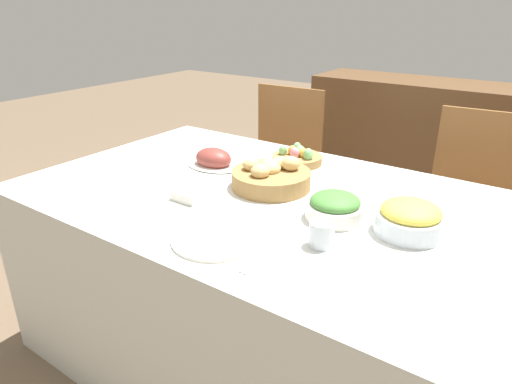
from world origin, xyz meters
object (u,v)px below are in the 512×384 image
object	(u,v)px
knife	(259,255)
bread_basket	(271,177)
ham_platter	(214,160)
pineapple_bowl	(410,218)
dinner_plate	(216,239)
butter_dish	(187,196)
fork	(177,226)
egg_basket	(297,157)
spoon	(269,259)
chair_far_left	(278,163)
green_salad_bowl	(335,207)
sideboard	(417,152)
chair_far_right	(472,206)
drinking_cup	(321,234)

from	to	relation	value
knife	bread_basket	bearing A→B (deg)	115.17
bread_basket	ham_platter	world-z (taller)	bread_basket
pineapple_bowl	knife	size ratio (longest dim) A/B	1.06
ham_platter	dinner_plate	bearing A→B (deg)	-49.61
butter_dish	fork	bearing A→B (deg)	-56.40
egg_basket	knife	xyz separation A→B (m)	(0.30, -0.71, -0.02)
dinner_plate	spoon	distance (m)	0.18
chair_far_left	ham_platter	distance (m)	0.81
green_salad_bowl	dinner_plate	distance (m)	0.39
sideboard	ham_platter	xyz separation A→B (m)	(-0.40, -1.54, 0.30)
sideboard	fork	bearing A→B (deg)	-94.14
bread_basket	dinner_plate	distance (m)	0.44
chair_far_right	knife	xyz separation A→B (m)	(-0.33, -1.23, 0.23)
green_salad_bowl	pineapple_bowl	size ratio (longest dim) A/B	0.90
knife	drinking_cup	distance (m)	0.18
bread_basket	drinking_cup	world-z (taller)	bread_basket
green_salad_bowl	sideboard	bearing A→B (deg)	97.40
chair_far_left	butter_dish	bearing A→B (deg)	-75.90
bread_basket	fork	xyz separation A→B (m)	(-0.06, -0.43, -0.04)
fork	ham_platter	bearing A→B (deg)	113.73
green_salad_bowl	butter_dish	world-z (taller)	green_salad_bowl
chair_far_right	knife	size ratio (longest dim) A/B	4.73
egg_basket	knife	world-z (taller)	egg_basket
green_salad_bowl	butter_dish	bearing A→B (deg)	-161.37
ham_platter	dinner_plate	world-z (taller)	ham_platter
bread_basket	ham_platter	distance (m)	0.33
pineapple_bowl	chair_far_left	bearing A→B (deg)	139.06
chair_far_right	ham_platter	distance (m)	1.19
chair_far_right	ham_platter	xyz separation A→B (m)	(-0.89, -0.75, 0.26)
egg_basket	dinner_plate	distance (m)	0.72
sideboard	chair_far_left	bearing A→B (deg)	-125.39
fork	butter_dish	world-z (taller)	butter_dish
knife	spoon	world-z (taller)	same
sideboard	butter_dish	xyz separation A→B (m)	(-0.25, -1.86, 0.29)
spoon	butter_dish	xyz separation A→B (m)	(-0.44, 0.16, 0.01)
ham_platter	fork	distance (m)	0.55
sideboard	knife	size ratio (longest dim) A/B	7.00
green_salad_bowl	drinking_cup	size ratio (longest dim) A/B	2.48
chair_far_left	butter_dish	size ratio (longest dim) A/B	8.58
ham_platter	drinking_cup	xyz separation A→B (m)	(0.67, -0.34, 0.01)
egg_basket	butter_dish	xyz separation A→B (m)	(-0.12, -0.55, -0.01)
green_salad_bowl	drinking_cup	xyz separation A→B (m)	(0.05, -0.18, -0.00)
sideboard	dinner_plate	xyz separation A→B (m)	(0.01, -2.02, 0.28)
egg_basket	green_salad_bowl	bearing A→B (deg)	-47.17
dinner_plate	knife	size ratio (longest dim) A/B	1.32
sideboard	pineapple_bowl	size ratio (longest dim) A/B	6.63
pineapple_bowl	egg_basket	bearing A→B (deg)	149.05
fork	drinking_cup	bearing A→B (deg)	14.96
drinking_cup	spoon	bearing A→B (deg)	-118.41
ham_platter	knife	xyz separation A→B (m)	(0.56, -0.48, -0.03)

